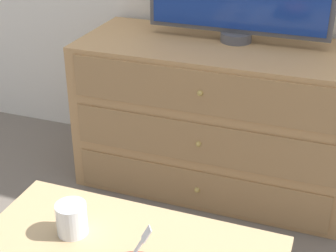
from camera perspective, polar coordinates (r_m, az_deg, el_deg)
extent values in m
plane|color=#70665B|center=(2.75, 6.35, -2.86)|extent=(12.00, 12.00, 0.00)
cube|color=tan|center=(2.34, 5.31, 0.99)|extent=(1.21, 0.51, 0.68)
cube|color=#A1794C|center=(2.24, 3.28, -7.01)|extent=(1.11, 0.01, 0.18)
sphere|color=tan|center=(2.23, 3.24, -7.10)|extent=(0.02, 0.02, 0.02)
cube|color=#A1794C|center=(2.12, 3.44, -1.93)|extent=(1.11, 0.01, 0.18)
sphere|color=tan|center=(2.11, 3.40, -2.01)|extent=(0.02, 0.02, 0.02)
cube|color=#A1794C|center=(2.02, 3.62, 3.71)|extent=(1.11, 0.01, 0.18)
sphere|color=tan|center=(2.01, 3.57, 3.64)|extent=(0.02, 0.02, 0.02)
cylinder|color=#515156|center=(2.26, 7.55, 9.75)|extent=(0.13, 0.13, 0.04)
cylinder|color=tan|center=(1.79, -13.09, -13.40)|extent=(0.04, 0.04, 0.46)
cube|color=white|center=(1.17, -2.40, -11.89)|extent=(0.03, 0.03, 0.03)
cylinder|color=white|center=(1.43, -10.56, -10.61)|extent=(0.08, 0.08, 0.06)
cylinder|color=white|center=(1.42, -10.62, -10.06)|extent=(0.08, 0.08, 0.09)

